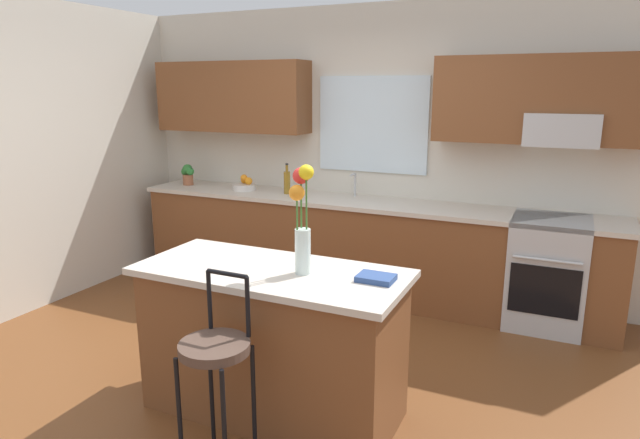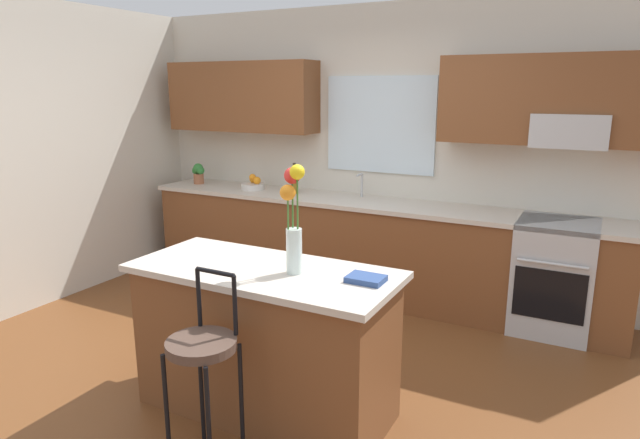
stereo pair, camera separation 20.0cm
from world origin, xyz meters
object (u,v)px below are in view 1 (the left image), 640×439
object	(u,v)px
oven_range	(547,273)
kitchen_island	(272,341)
cookbook	(376,278)
potted_plant_small	(188,174)
fruit_bowl_oranges	(245,185)
bottle_olive_oil	(287,182)
bar_stool_near	(216,356)
flower_vase	(302,217)

from	to	relation	value
oven_range	kitchen_island	xyz separation A→B (m)	(-1.43, -2.06, 0.00)
cookbook	potted_plant_small	world-z (taller)	potted_plant_small
fruit_bowl_oranges	oven_range	bearing A→B (deg)	-0.56
bottle_olive_oil	bar_stool_near	bearing A→B (deg)	-69.17
cookbook	kitchen_island	bearing A→B (deg)	-173.70
oven_range	bottle_olive_oil	bearing A→B (deg)	179.42
flower_vase	bar_stool_near	bearing A→B (deg)	-109.12
bottle_olive_oil	potted_plant_small	world-z (taller)	bottle_olive_oil
fruit_bowl_oranges	bottle_olive_oil	world-z (taller)	bottle_olive_oil
fruit_bowl_oranges	flower_vase	bearing A→B (deg)	-50.61
kitchen_island	cookbook	bearing A→B (deg)	6.30
flower_vase	fruit_bowl_oranges	world-z (taller)	flower_vase
flower_vase	fruit_bowl_oranges	distance (m)	2.70
kitchen_island	flower_vase	world-z (taller)	flower_vase
bar_stool_near	flower_vase	bearing A→B (deg)	70.88
fruit_bowl_oranges	potted_plant_small	size ratio (longest dim) A/B	1.08
bottle_olive_oil	flower_vase	bearing A→B (deg)	-59.75
flower_vase	bottle_olive_oil	bearing A→B (deg)	120.25
oven_range	fruit_bowl_oranges	world-z (taller)	fruit_bowl_oranges
kitchen_island	flower_vase	distance (m)	0.81
flower_vase	bottle_olive_oil	world-z (taller)	flower_vase
bar_stool_near	bottle_olive_oil	xyz separation A→B (m)	(-1.01, 2.65, 0.40)
potted_plant_small	fruit_bowl_oranges	bearing A→B (deg)	0.31
potted_plant_small	cookbook	bearing A→B (deg)	-35.34
cookbook	bottle_olive_oil	xyz separation A→B (m)	(-1.63, 2.01, 0.10)
bar_stool_near	cookbook	xyz separation A→B (m)	(0.62, 0.64, 0.30)
bar_stool_near	bottle_olive_oil	size ratio (longest dim) A/B	3.45
kitchen_island	bar_stool_near	size ratio (longest dim) A/B	1.53
bar_stool_near	fruit_bowl_oranges	xyz separation A→B (m)	(-1.50, 2.65, 0.33)
fruit_bowl_oranges	bar_stool_near	bearing A→B (deg)	-60.45
kitchen_island	fruit_bowl_oranges	size ratio (longest dim) A/B	6.64
cookbook	bottle_olive_oil	distance (m)	2.59
bar_stool_near	bottle_olive_oil	bearing A→B (deg)	110.83
oven_range	flower_vase	size ratio (longest dim) A/B	1.48
bottle_olive_oil	potted_plant_small	distance (m)	1.21
potted_plant_small	kitchen_island	bearing A→B (deg)	-43.18
bottle_olive_oil	fruit_bowl_oranges	bearing A→B (deg)	179.53
kitchen_island	potted_plant_small	xyz separation A→B (m)	(-2.22, 2.08, 0.58)
oven_range	flower_vase	xyz separation A→B (m)	(-1.23, -2.05, 0.79)
cookbook	bottle_olive_oil	bearing A→B (deg)	128.96
cookbook	fruit_bowl_oranges	world-z (taller)	fruit_bowl_oranges
oven_range	potted_plant_small	xyz separation A→B (m)	(-3.65, 0.02, 0.58)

